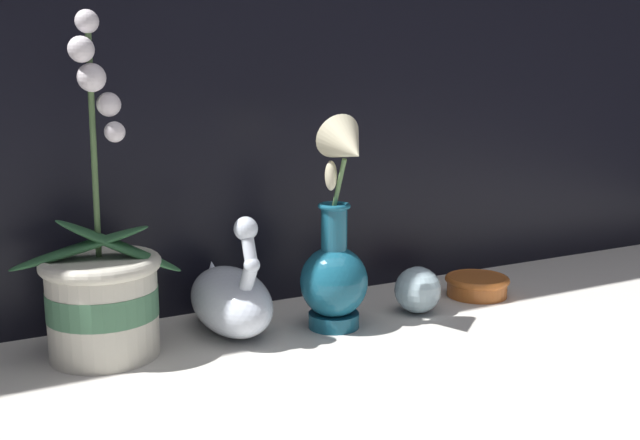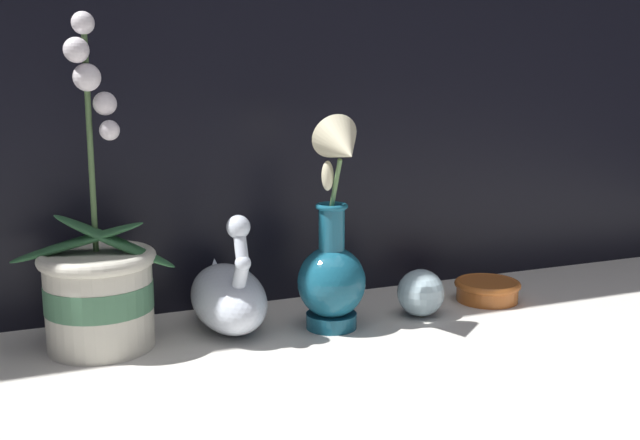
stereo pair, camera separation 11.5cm
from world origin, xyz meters
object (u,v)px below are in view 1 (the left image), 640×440
swan_figurine (230,298)px  glass_sphere (418,290)px  orchid_potted_plant (102,291)px  blue_vase (336,257)px  amber_dish (477,284)px

swan_figurine → glass_sphere: (0.30, -0.05, -0.02)m
orchid_potted_plant → blue_vase: 0.34m
glass_sphere → amber_dish: bearing=11.0°
swan_figurine → blue_vase: size_ratio=0.63×
swan_figurine → blue_vase: (0.15, -0.06, 0.06)m
swan_figurine → blue_vase: bearing=-21.6°
swan_figurine → amber_dish: (0.45, -0.02, -0.03)m
orchid_potted_plant → glass_sphere: orchid_potted_plant is taller
glass_sphere → orchid_potted_plant: bearing=174.5°
glass_sphere → amber_dish: (0.15, 0.03, -0.02)m
blue_vase → amber_dish: size_ratio=2.91×
orchid_potted_plant → amber_dish: bearing=-1.7°
glass_sphere → blue_vase: bearing=-177.9°
orchid_potted_plant → blue_vase: orchid_potted_plant is taller
blue_vase → amber_dish: 0.32m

